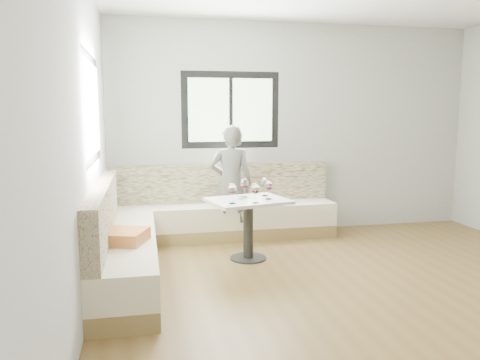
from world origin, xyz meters
name	(u,v)px	position (x,y,z in m)	size (l,w,h in m)	color
room	(377,137)	(-0.08, 0.08, 1.41)	(5.01, 5.01, 2.81)	brown
banquette	(186,226)	(-1.59, 1.63, 0.33)	(2.90, 2.80, 0.95)	olive
table	(248,214)	(-0.93, 1.31, 0.51)	(0.95, 0.81, 0.68)	black
person	(231,184)	(-0.97, 2.08, 0.73)	(0.53, 0.35, 1.47)	#51504C
olive_ramekin	(240,197)	(-1.01, 1.34, 0.70)	(0.10, 0.10, 0.04)	white
wine_glass_a	(232,190)	(-1.15, 1.10, 0.82)	(0.10, 0.10, 0.21)	white
wine_glass_b	(256,189)	(-0.90, 1.08, 0.82)	(0.10, 0.10, 0.21)	white
wine_glass_c	(269,186)	(-0.71, 1.26, 0.82)	(0.10, 0.10, 0.21)	white
wine_glass_d	(245,184)	(-0.94, 1.43, 0.82)	(0.10, 0.10, 0.21)	white
wine_glass_e	(265,183)	(-0.70, 1.47, 0.82)	(0.10, 0.10, 0.21)	white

